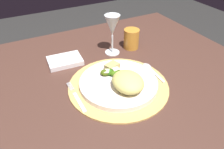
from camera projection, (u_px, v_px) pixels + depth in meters
dining_table at (103, 102)px, 0.89m from camera, size 1.25×0.95×0.76m
placemat at (118, 85)px, 0.77m from camera, size 0.36×0.36×0.01m
dinner_plate at (118, 83)px, 0.77m from camera, size 0.28×0.28×0.02m
pasta_serving at (128, 82)px, 0.71m from camera, size 0.12×0.13×0.05m
salad_greens at (112, 72)px, 0.79m from camera, size 0.08×0.08×0.03m
bread_piece at (112, 67)px, 0.81m from camera, size 0.06×0.05×0.02m
fork at (77, 98)px, 0.71m from camera, size 0.01×0.17×0.00m
spoon at (150, 69)px, 0.85m from camera, size 0.03×0.14×0.01m
napkin at (65, 61)px, 0.90m from camera, size 0.14×0.11×0.02m
wine_glass at (112, 27)px, 0.90m from camera, size 0.07×0.07×0.18m
amber_tumbler at (131, 39)px, 0.98m from camera, size 0.07×0.07×0.09m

